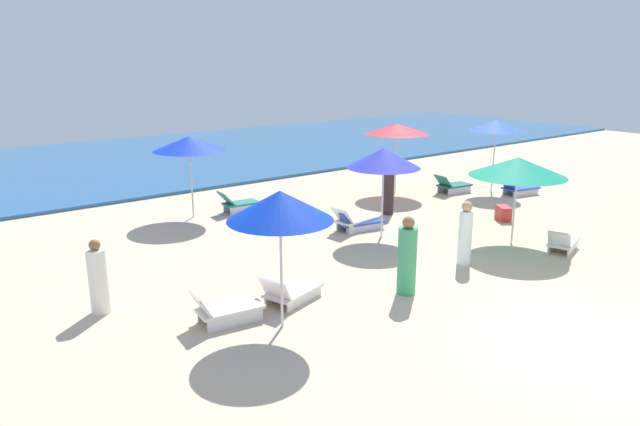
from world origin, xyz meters
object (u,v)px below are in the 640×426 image
object	(u,v)px
beachgoer_1	(407,258)
cooler_box_0	(503,213)
umbrella_2	(384,158)
lounge_chair_5_1	(452,185)
beachgoer_0	(465,234)
lounge_chair_2_1	(355,220)
lounge_chair_1_0	(238,203)
lounge_chair_3_0	(290,291)
lounge_chair_2_0	(358,222)
beachgoer_5	(388,192)
lounge_chair_0_0	(562,243)
umbrella_0	(518,167)
umbrella_1	(189,144)
umbrella_6	(397,129)
umbrella_3	(280,206)
lounge_chair_3_1	(225,309)
umbrella_5	(496,126)
beachgoer_4	(98,279)
lounge_chair_5_0	(519,188)

from	to	relation	value
beachgoer_1	cooler_box_0	distance (m)	6.90
umbrella_2	lounge_chair_5_1	xyz separation A→B (m)	(5.79, 2.37, -1.95)
lounge_chair_5_1	beachgoer_0	bearing A→B (deg)	139.28
lounge_chair_2_1	beachgoer_0	distance (m)	3.83
lounge_chair_1_0	lounge_chair_3_0	bearing A→B (deg)	162.57
lounge_chair_3_0	cooler_box_0	xyz separation A→B (m)	(8.71, 1.08, -0.02)
lounge_chair_2_0	beachgoer_5	bearing A→B (deg)	-58.61
lounge_chair_2_0	beachgoer_5	world-z (taller)	beachgoer_5
lounge_chair_0_0	umbrella_2	bearing A→B (deg)	19.49
lounge_chair_1_0	lounge_chair_3_0	size ratio (longest dim) A/B	0.90
lounge_chair_0_0	lounge_chair_3_0	xyz separation A→B (m)	(-7.37, 1.66, 0.00)
umbrella_0	cooler_box_0	size ratio (longest dim) A/B	4.27
umbrella_1	umbrella_6	size ratio (longest dim) A/B	1.00
umbrella_0	umbrella_3	bearing A→B (deg)	-177.17
lounge_chair_3_1	beachgoer_1	xyz separation A→B (m)	(3.72, -1.10, 0.52)
umbrella_2	umbrella_5	world-z (taller)	umbrella_5
umbrella_1	lounge_chair_2_0	bearing A→B (deg)	-52.87
lounge_chair_2_0	umbrella_6	bearing A→B (deg)	-46.72
umbrella_3	umbrella_6	bearing A→B (deg)	34.88
lounge_chair_3_1	beachgoer_0	size ratio (longest dim) A/B	0.88
umbrella_5	beachgoer_4	world-z (taller)	umbrella_5
lounge_chair_0_0	umbrella_3	size ratio (longest dim) A/B	0.50
lounge_chair_2_1	umbrella_6	bearing A→B (deg)	-63.81
lounge_chair_1_0	lounge_chair_2_1	xyz separation A→B (m)	(1.69, -3.77, -0.01)
beachgoer_5	umbrella_3	bearing A→B (deg)	12.09
umbrella_5	beachgoer_5	xyz separation A→B (m)	(-5.27, 0.06, -1.71)
lounge_chair_0_0	lounge_chair_2_0	world-z (taller)	lounge_chair_0_0
lounge_chair_2_0	beachgoer_4	bearing A→B (deg)	108.92
lounge_chair_5_0	umbrella_5	bearing A→B (deg)	31.75
umbrella_5	umbrella_0	bearing A→B (deg)	-138.70
beachgoer_0	umbrella_5	bearing A→B (deg)	25.97
lounge_chair_5_0	lounge_chair_3_0	bearing A→B (deg)	115.03
umbrella_6	beachgoer_1	size ratio (longest dim) A/B	1.49
lounge_chair_5_1	beachgoer_4	bearing A→B (deg)	108.02
umbrella_6	beachgoer_4	bearing A→B (deg)	-161.91
lounge_chair_1_0	umbrella_2	distance (m)	5.46
umbrella_2	lounge_chair_3_1	bearing A→B (deg)	-160.65
umbrella_1	cooler_box_0	xyz separation A→B (m)	(7.39, -6.12, -2.09)
lounge_chair_0_0	lounge_chair_3_1	size ratio (longest dim) A/B	0.94
lounge_chair_3_1	lounge_chair_1_0	bearing A→B (deg)	-24.79
lounge_chair_2_0	lounge_chair_3_0	size ratio (longest dim) A/B	1.04
lounge_chair_3_0	umbrella_0	bearing A→B (deg)	-111.25
lounge_chair_1_0	beachgoer_1	bearing A→B (deg)	-179.50
cooler_box_0	beachgoer_0	bearing A→B (deg)	148.27
beachgoer_4	lounge_chair_2_0	bearing A→B (deg)	136.24
lounge_chair_0_0	lounge_chair_5_0	bearing A→B (deg)	-63.68
beachgoer_4	lounge_chair_3_0	bearing A→B (deg)	97.70
umbrella_1	umbrella_5	world-z (taller)	umbrella_5
umbrella_0	beachgoer_5	distance (m)	4.47
lounge_chair_3_0	lounge_chair_5_1	size ratio (longest dim) A/B	1.04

